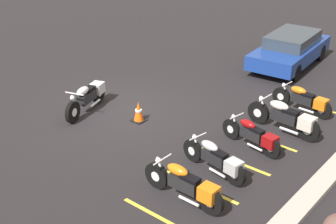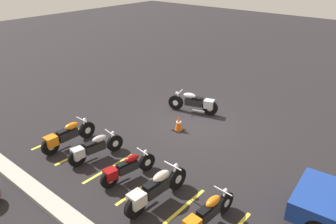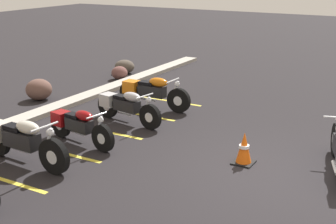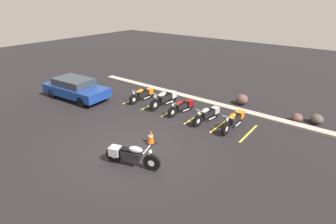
{
  "view_description": "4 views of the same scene",
  "coord_description": "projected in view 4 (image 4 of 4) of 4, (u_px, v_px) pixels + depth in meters",
  "views": [
    {
      "loc": [
        9.42,
        9.61,
        6.48
      ],
      "look_at": [
        0.64,
        2.38,
        0.92
      ],
      "focal_mm": 50.0,
      "sensor_mm": 36.0,
      "label": 1
    },
    {
      "loc": [
        -6.81,
        9.87,
        6.2
      ],
      "look_at": [
        0.29,
        1.43,
        0.97
      ],
      "focal_mm": 35.0,
      "sensor_mm": 36.0,
      "label": 2
    },
    {
      "loc": [
        -7.81,
        -2.04,
        3.69
      ],
      "look_at": [
        -0.65,
        2.08,
        1.1
      ],
      "focal_mm": 50.0,
      "sensor_mm": 36.0,
      "label": 3
    },
    {
      "loc": [
        6.92,
        -6.61,
        5.99
      ],
      "look_at": [
        0.0,
        2.39,
        0.91
      ],
      "focal_mm": 28.0,
      "sensor_mm": 36.0,
      "label": 4
    }
  ],
  "objects": [
    {
      "name": "stall_line_3",
      "position": [
        195.0,
        117.0,
        14.04
      ],
      "size": [
        0.1,
        2.1,
        0.0
      ],
      "primitive_type": "cube",
      "color": "gold",
      "rests_on": "ground"
    },
    {
      "name": "landscape_rock_1",
      "position": [
        242.0,
        99.0,
        15.6
      ],
      "size": [
        1.01,
        1.0,
        0.61
      ],
      "primitive_type": "ellipsoid",
      "rotation": [
        0.0,
        0.0,
        0.88
      ],
      "color": "brown",
      "rests_on": "ground"
    },
    {
      "name": "car_blue",
      "position": [
        76.0,
        88.0,
        16.34
      ],
      "size": [
        4.43,
        2.15,
        1.29
      ],
      "rotation": [
        0.0,
        0.0,
        0.08
      ],
      "color": "black",
      "rests_on": "ground"
    },
    {
      "name": "parked_bike_1",
      "position": [
        165.0,
        98.0,
        15.32
      ],
      "size": [
        0.65,
        2.31,
        0.91
      ],
      "rotation": [
        0.0,
        0.0,
        -1.63
      ],
      "color": "black",
      "rests_on": "ground"
    },
    {
      "name": "parked_bike_4",
      "position": [
        234.0,
        120.0,
        12.72
      ],
      "size": [
        0.61,
        2.19,
        0.86
      ],
      "rotation": [
        0.0,
        0.0,
        -1.58
      ],
      "color": "black",
      "rests_on": "ground"
    },
    {
      "name": "landscape_rock_0",
      "position": [
        297.0,
        118.0,
        13.47
      ],
      "size": [
        0.64,
        0.66,
        0.45
      ],
      "primitive_type": "ellipsoid",
      "rotation": [
        0.0,
        0.0,
        0.24
      ],
      "color": "brown",
      "rests_on": "ground"
    },
    {
      "name": "landscape_rock_2",
      "position": [
        317.0,
        119.0,
        13.27
      ],
      "size": [
        0.86,
        0.9,
        0.49
      ],
      "primitive_type": "ellipsoid",
      "rotation": [
        0.0,
        0.0,
        2.08
      ],
      "color": "#4E463D",
      "rests_on": "ground"
    },
    {
      "name": "stall_line_1",
      "position": [
        153.0,
        104.0,
        15.7
      ],
      "size": [
        0.1,
        2.1,
        0.0
      ],
      "primitive_type": "cube",
      "color": "gold",
      "rests_on": "ground"
    },
    {
      "name": "ground",
      "position": [
        134.0,
        150.0,
        11.08
      ],
      "size": [
        60.0,
        60.0,
        0.0
      ],
      "primitive_type": "plane",
      "color": "black"
    },
    {
      "name": "stall_line_2",
      "position": [
        173.0,
        110.0,
        14.87
      ],
      "size": [
        0.1,
        2.1,
        0.0
      ],
      "primitive_type": "cube",
      "color": "gold",
      "rests_on": "ground"
    },
    {
      "name": "stall_line_0",
      "position": [
        135.0,
        99.0,
        16.53
      ],
      "size": [
        0.1,
        2.1,
        0.0
      ],
      "primitive_type": "cube",
      "color": "gold",
      "rests_on": "ground"
    },
    {
      "name": "concrete_curb",
      "position": [
        210.0,
        103.0,
        15.78
      ],
      "size": [
        18.0,
        0.5,
        0.12
      ],
      "primitive_type": "cube",
      "color": "#A8A399",
      "rests_on": "ground"
    },
    {
      "name": "parked_bike_0",
      "position": [
        143.0,
        94.0,
        16.1
      ],
      "size": [
        0.57,
        2.02,
        0.79
      ],
      "rotation": [
        0.0,
        0.0,
        -1.64
      ],
      "color": "black",
      "rests_on": "ground"
    },
    {
      "name": "traffic_cone",
      "position": [
        151.0,
        137.0,
        11.47
      ],
      "size": [
        0.4,
        0.4,
        0.64
      ],
      "color": "black",
      "rests_on": "ground"
    },
    {
      "name": "parked_bike_2",
      "position": [
        182.0,
        106.0,
        14.39
      ],
      "size": [
        0.65,
        1.95,
        0.77
      ],
      "rotation": [
        0.0,
        0.0,
        -1.73
      ],
      "color": "black",
      "rests_on": "ground"
    },
    {
      "name": "stall_line_5",
      "position": [
        249.0,
        133.0,
        12.39
      ],
      "size": [
        0.1,
        2.1,
        0.0
      ],
      "primitive_type": "cube",
      "color": "gold",
      "rests_on": "ground"
    },
    {
      "name": "parked_bike_3",
      "position": [
        208.0,
        114.0,
        13.4
      ],
      "size": [
        0.68,
        2.03,
        0.8
      ],
      "rotation": [
        0.0,
        0.0,
        -1.73
      ],
      "color": "black",
      "rests_on": "ground"
    },
    {
      "name": "stall_line_4",
      "position": [
        220.0,
        125.0,
        13.22
      ],
      "size": [
        0.1,
        2.1,
        0.0
      ],
      "primitive_type": "cube",
      "color": "gold",
      "rests_on": "ground"
    },
    {
      "name": "motorcycle_silver_featured",
      "position": [
        130.0,
        155.0,
        9.89
      ],
      "size": [
        2.17,
        0.96,
        0.88
      ],
      "rotation": [
        0.0,
        0.0,
        0.31
      ],
      "color": "black",
      "rests_on": "ground"
    }
  ]
}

